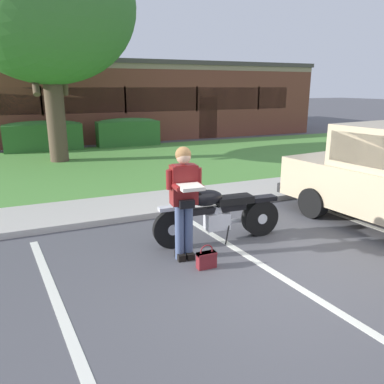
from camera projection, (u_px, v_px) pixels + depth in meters
name	position (u px, v px, depth m)	size (l,w,h in m)	color
ground_plane	(264.00, 270.00, 5.41)	(140.00, 140.00, 0.00)	#4C4C51
curb_strip	(187.00, 210.00, 7.88)	(60.00, 0.20, 0.12)	#B7B2A8
concrete_walk	(173.00, 200.00, 8.63)	(60.00, 1.50, 0.08)	#B7B2A8
grass_lawn	(123.00, 164.00, 12.76)	(60.00, 7.85, 0.06)	#518E3D
stall_stripe_0	(58.00, 305.00, 4.52)	(0.12, 4.40, 0.01)	silver
stall_stripe_1	(259.00, 263.00, 5.61)	(0.12, 4.40, 0.01)	silver
motorcycle	(222.00, 213.00, 6.33)	(2.24, 0.82, 1.26)	black
rider_person	(184.00, 195.00, 5.50)	(0.53, 0.60, 1.70)	black
handbag	(207.00, 259.00, 5.43)	(0.28, 0.13, 0.36)	maroon
shade_tree	(45.00, 6.00, 11.79)	(5.62, 5.62, 7.36)	brown
hedge_left	(43.00, 136.00, 15.14)	(2.96, 0.90, 1.24)	#336B2D
hedge_center_left	(128.00, 132.00, 16.47)	(2.65, 0.90, 1.24)	#336B2D
brick_building	(101.00, 98.00, 22.43)	(21.19, 11.95, 3.76)	brown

